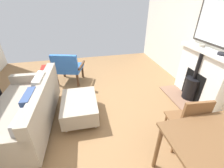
# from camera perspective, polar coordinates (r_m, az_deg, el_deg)

# --- Properties ---
(ground_plane) EXTENTS (4.88, 5.46, 0.01)m
(ground_plane) POSITION_cam_1_polar(r_m,az_deg,el_deg) (3.15, -8.93, -7.73)
(ground_plane) COLOR olive
(wall_left) EXTENTS (0.12, 5.46, 2.69)m
(wall_left) POSITION_cam_1_polar(r_m,az_deg,el_deg) (3.58, 33.54, 16.45)
(wall_left) COLOR silver
(wall_left) RESTS_ON ground
(fireplace) EXTENTS (0.65, 1.20, 1.07)m
(fireplace) POSITION_cam_1_polar(r_m,az_deg,el_deg) (3.50, 29.95, 1.89)
(fireplace) COLOR brown
(fireplace) RESTS_ON ground
(mantel_bowl_near) EXTENTS (0.11, 0.11, 0.05)m
(mantel_bowl_near) POSITION_cam_1_polar(r_m,az_deg,el_deg) (3.46, 30.90, 12.44)
(mantel_bowl_near) COLOR #9E9384
(mantel_bowl_near) RESTS_ON fireplace
(mantel_bowl_far) EXTENTS (0.15, 0.15, 0.04)m
(mantel_bowl_far) POSITION_cam_1_polar(r_m,az_deg,el_deg) (3.14, 36.35, 9.22)
(mantel_bowl_far) COLOR black
(mantel_bowl_far) RESTS_ON fireplace
(sofa) EXTENTS (0.99, 1.77, 0.83)m
(sofa) POSITION_cam_1_polar(r_m,az_deg,el_deg) (2.80, -29.61, -8.44)
(sofa) COLOR #B2B2B7
(sofa) RESTS_ON ground
(ottoman) EXTENTS (0.62, 0.83, 0.37)m
(ottoman) POSITION_cam_1_polar(r_m,az_deg,el_deg) (2.76, -12.15, -8.28)
(ottoman) COLOR #B2B2B7
(ottoman) RESTS_ON ground
(armchair_accent) EXTENTS (0.81, 0.73, 0.80)m
(armchair_accent) POSITION_cam_1_polar(r_m,az_deg,el_deg) (3.78, -16.48, 6.33)
(armchair_accent) COLOR #4C3321
(armchair_accent) RESTS_ON ground
(dining_chair_near_fireplace) EXTENTS (0.44, 0.44, 0.88)m
(dining_chair_near_fireplace) POSITION_cam_1_polar(r_m,az_deg,el_deg) (2.25, 27.00, -12.22)
(dining_chair_near_fireplace) COLOR brown
(dining_chair_near_fireplace) RESTS_ON ground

